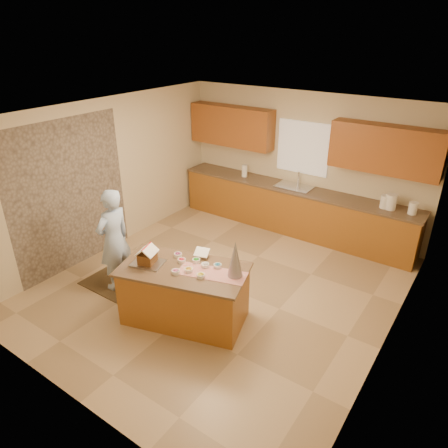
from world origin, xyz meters
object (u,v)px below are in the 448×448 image
Objects in this scene: tinsel_tree at (235,259)px; gingerbread_house at (147,256)px; boy at (114,240)px; island_base at (185,295)px.

gingerbread_house is at bearing -159.06° from tinsel_tree.
gingerbread_house is (0.93, -0.22, 0.13)m from boy.
island_base is 5.19× the size of gingerbread_house.
boy reaches higher than island_base.
island_base is 3.27× the size of tinsel_tree.
boy is 5.17× the size of gingerbread_house.
island_base is 1.00× the size of boy.
tinsel_tree is (0.67, 0.25, 0.69)m from island_base.
tinsel_tree is 1.59× the size of gingerbread_house.
tinsel_tree is 2.09m from boy.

